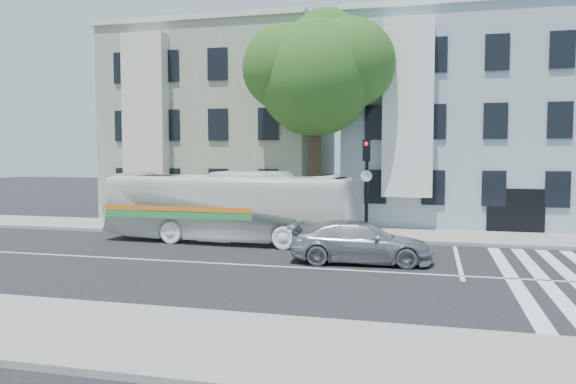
% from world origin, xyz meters
% --- Properties ---
extents(ground, '(120.00, 120.00, 0.00)m').
position_xyz_m(ground, '(0.00, 0.00, 0.00)').
color(ground, black).
rests_on(ground, ground).
extents(sidewalk_far, '(80.00, 4.00, 0.15)m').
position_xyz_m(sidewalk_far, '(0.00, 8.00, 0.07)').
color(sidewalk_far, gray).
rests_on(sidewalk_far, ground).
extents(sidewalk_near, '(80.00, 4.00, 0.15)m').
position_xyz_m(sidewalk_near, '(0.00, -8.00, 0.07)').
color(sidewalk_near, gray).
rests_on(sidewalk_near, ground).
extents(building_left, '(12.00, 10.00, 11.00)m').
position_xyz_m(building_left, '(-7.00, 15.00, 5.50)').
color(building_left, gray).
rests_on(building_left, ground).
extents(building_right, '(12.00, 10.00, 11.00)m').
position_xyz_m(building_right, '(7.00, 15.00, 5.50)').
color(building_right, '#90A3AC').
rests_on(building_right, ground).
extents(street_tree, '(7.30, 5.90, 11.10)m').
position_xyz_m(street_tree, '(0.06, 8.74, 7.83)').
color(street_tree, '#2D2116').
rests_on(street_tree, ground).
extents(bus, '(3.14, 11.22, 3.09)m').
position_xyz_m(bus, '(-3.08, 4.63, 1.55)').
color(bus, white).
rests_on(bus, ground).
extents(sedan, '(2.43, 5.18, 1.46)m').
position_xyz_m(sedan, '(3.12, 1.41, 0.73)').
color(sedan, '#A7A9AD').
rests_on(sedan, ground).
extents(hedge, '(8.52, 2.21, 0.70)m').
position_xyz_m(hedge, '(-3.83, 6.80, 0.50)').
color(hedge, '#215F1E').
rests_on(hedge, sidewalk_far).
extents(traffic_signal, '(0.48, 0.55, 4.67)m').
position_xyz_m(traffic_signal, '(2.76, 6.27, 3.02)').
color(traffic_signal, black).
rests_on(traffic_signal, ground).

